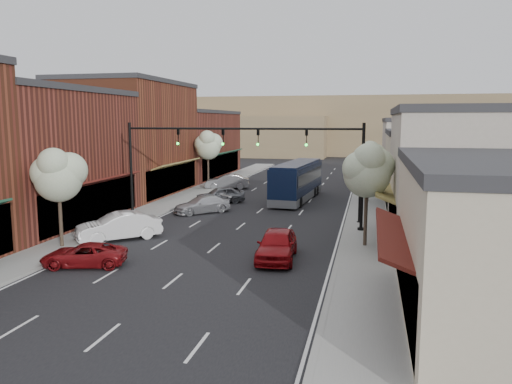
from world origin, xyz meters
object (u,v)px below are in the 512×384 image
Objects in this scene: parked_car_d at (220,195)px; parked_car_e at (227,182)px; tree_right_near at (368,170)px; parked_car_b at (119,226)px; tree_left_far at (208,145)px; lamp_post_far at (364,161)px; coach_bus at (297,181)px; parked_car_a at (84,255)px; tree_left_near at (58,174)px; tree_right_far at (369,157)px; lamp_post_near at (360,181)px; signal_mast_left at (162,157)px; red_hatchback at (277,245)px; parked_car_c at (202,205)px; signal_mast_right at (325,160)px.

parked_car_d is 0.91× the size of parked_car_e.
parked_car_b is (-14.55, -1.32, -3.63)m from tree_right_near.
tree_left_far is 16.26m from lamp_post_far.
tree_right_near is 0.53× the size of coach_bus.
parked_car_a is at bearing -153.47° from tree_right_near.
tree_left_near is 26.00m from tree_left_far.
lamp_post_far is (16.05, 2.06, -1.60)m from tree_left_far.
tree_left_near is at bearing -119.78° from lamp_post_far.
tree_right_far is 1.22× the size of lamp_post_near.
lamp_post_far is 14.34m from parked_car_e.
signal_mast_left reaches higher than coach_bus.
red_hatchback is (9.51, -7.52, -3.82)m from signal_mast_left.
coach_bus is 2.51× the size of parked_car_c.
tree_left_far reaches higher than lamp_post_far.
parked_car_d is 9.19m from parked_car_e.
signal_mast_left is 1.75× the size of red_hatchback.
tree_right_near reaches higher than parked_car_d.
red_hatchback is at bearing -111.29° from lamp_post_near.
tree_left_far reaches higher than lamp_post_near.
tree_right_near is 16.01m from tree_right_far.
parked_car_c is at bearing -127.04° from lamp_post_far.
parked_car_b is (-11.82, -5.37, -3.80)m from signal_mast_right.
red_hatchback is 10.32m from parked_car_b.
parked_car_c is (4.05, -13.84, -3.95)m from tree_left_far.
parked_car_c is at bearing 70.89° from signal_mast_left.
signal_mast_right is 13.53m from parked_car_b.
lamp_post_far is 20.06m from parked_car_c.
parked_car_c is (-12.55, 8.16, -3.80)m from tree_right_near.
lamp_post_near is at bearing 33.33° from tree_left_near.
red_hatchback is at bearing -5.03° from parked_car_d.
signal_mast_right reaches higher than tree_left_near.
tree_left_far reaches higher than parked_car_c.
tree_right_far is 1.16× the size of red_hatchback.
signal_mast_right is 16.05m from tree_left_near.
tree_right_far is 15.17m from parked_car_c.
lamp_post_near is at bearing 48.95° from signal_mast_right.
tree_left_near reaches higher than parked_car_c.
signal_mast_right is 13.82m from parked_car_d.
parked_car_d reaches higher than parked_car_a.
lamp_post_far is 0.39× the size of coach_bus.
parked_car_c is 13.91m from parked_car_e.
tree_right_near is (2.73, -4.05, -0.17)m from signal_mast_right.
tree_left_far is 12.26m from coach_bus.
tree_right_far is 1.28× the size of parked_car_d.
tree_right_near is 26.57m from parked_car_e.
lamp_post_far is at bearing 77.75° from red_hatchback.
parked_car_a is at bearing -34.07° from parked_car_d.
signal_mast_left reaches higher than tree_left_near.
parked_car_e is at bearing 123.48° from signal_mast_right.
parked_car_e is (-14.55, 5.92, -3.23)m from tree_right_far.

